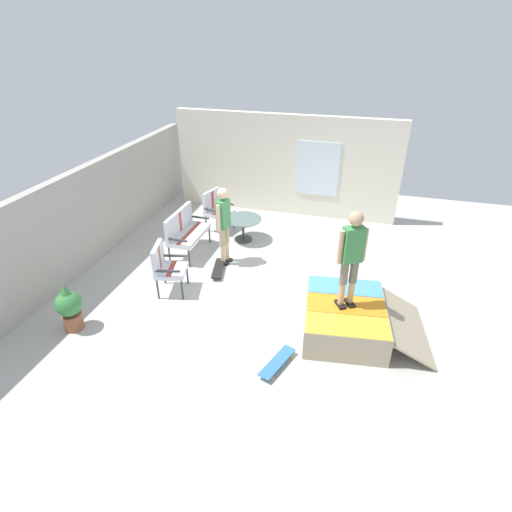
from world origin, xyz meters
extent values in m
cube|color=beige|center=(0.00, 0.00, -0.05)|extent=(12.00, 12.00, 0.10)
cube|color=#ADA89E|center=(0.00, 4.00, 1.04)|extent=(9.00, 0.20, 2.08)
cube|color=silver|center=(3.80, 0.50, 1.33)|extent=(0.20, 6.00, 2.66)
cube|color=silver|center=(3.69, -0.40, 1.35)|extent=(0.03, 1.10, 1.40)
cube|color=tan|center=(-0.95, -1.61, 0.27)|extent=(1.80, 1.54, 0.54)
cube|color=yellow|center=(-1.50, -1.68, 0.54)|extent=(0.69, 1.35, 0.01)
cube|color=orange|center=(-0.95, -1.61, 0.54)|extent=(0.69, 1.35, 0.01)
cube|color=#4C99D8|center=(-0.41, -1.54, 0.54)|extent=(0.69, 1.35, 0.01)
cylinder|color=#B2B2B7|center=(-1.04, -0.97, 0.51)|extent=(1.57, 0.25, 0.05)
cube|color=tan|center=(-0.83, -2.61, 0.24)|extent=(1.69, 0.97, 0.45)
cylinder|color=#38383D|center=(0.27, 1.81, 0.22)|extent=(0.04, 0.04, 0.44)
cylinder|color=#38383D|center=(1.44, 1.80, 0.22)|extent=(0.04, 0.04, 0.44)
cylinder|color=#38383D|center=(0.27, 2.28, 0.22)|extent=(0.04, 0.04, 0.44)
cylinder|color=#38383D|center=(1.44, 2.27, 0.22)|extent=(0.04, 0.04, 0.44)
cube|color=silver|center=(0.85, 2.04, 0.48)|extent=(1.25, 0.56, 0.08)
cube|color=#B74738|center=(0.85, 2.04, 0.52)|extent=(1.21, 0.11, 0.00)
cube|color=silver|center=(0.86, 2.27, 0.77)|extent=(1.25, 0.09, 0.50)
cube|color=#B74738|center=(0.86, 2.27, 0.77)|extent=(0.10, 0.08, 0.46)
cube|color=#38383D|center=(0.25, 2.04, 0.64)|extent=(0.04, 0.47, 0.04)
cube|color=#38383D|center=(1.46, 2.03, 0.64)|extent=(0.04, 0.47, 0.04)
cylinder|color=#38383D|center=(1.88, 1.66, 0.22)|extent=(0.04, 0.04, 0.44)
cylinder|color=#38383D|center=(2.39, 1.51, 0.22)|extent=(0.04, 0.04, 0.44)
cylinder|color=#38383D|center=(2.01, 2.11, 0.22)|extent=(0.04, 0.04, 0.44)
cylinder|color=#38383D|center=(2.53, 1.96, 0.22)|extent=(0.04, 0.04, 0.44)
cube|color=silver|center=(2.20, 1.81, 0.48)|extent=(0.75, 0.70, 0.08)
cube|color=#B74738|center=(2.20, 1.81, 0.52)|extent=(0.58, 0.26, 0.00)
cube|color=silver|center=(2.27, 2.04, 0.77)|extent=(0.62, 0.25, 0.50)
cube|color=#B74738|center=(2.27, 2.04, 0.77)|extent=(0.12, 0.11, 0.46)
cube|color=#38383D|center=(1.92, 1.89, 0.64)|extent=(0.17, 0.46, 0.04)
cube|color=#38383D|center=(2.48, 1.73, 0.64)|extent=(0.17, 0.46, 0.04)
cylinder|color=#38383D|center=(-0.87, 1.45, 0.22)|extent=(0.04, 0.04, 0.44)
cylinder|color=#38383D|center=(-0.34, 1.58, 0.22)|extent=(0.04, 0.04, 0.44)
cylinder|color=#38383D|center=(-0.98, 1.90, 0.22)|extent=(0.04, 0.04, 0.44)
cylinder|color=#38383D|center=(-0.46, 2.03, 0.22)|extent=(0.04, 0.04, 0.44)
cube|color=silver|center=(-0.66, 1.74, 0.48)|extent=(0.73, 0.68, 0.08)
cube|color=#B74738|center=(-0.66, 1.74, 0.52)|extent=(0.59, 0.24, 0.00)
cube|color=silver|center=(-0.72, 1.97, 0.77)|extent=(0.62, 0.23, 0.50)
cube|color=#B74738|center=(-0.72, 1.97, 0.77)|extent=(0.12, 0.11, 0.46)
cube|color=#38383D|center=(-0.94, 1.67, 0.64)|extent=(0.15, 0.47, 0.04)
cube|color=#38383D|center=(-0.38, 1.81, 0.64)|extent=(0.15, 0.47, 0.04)
cylinder|color=#38383D|center=(1.82, 1.07, 0.28)|extent=(0.06, 0.06, 0.55)
cylinder|color=#38383D|center=(1.82, 1.07, 0.01)|extent=(0.44, 0.44, 0.03)
cylinder|color=slate|center=(1.82, 1.07, 0.56)|extent=(0.90, 0.90, 0.02)
cube|color=black|center=(0.59, 1.15, 0.03)|extent=(0.15, 0.26, 0.05)
cylinder|color=beige|center=(0.59, 1.15, 0.26)|extent=(0.10, 0.10, 0.41)
cylinder|color=tan|center=(0.59, 1.15, 0.67)|extent=(0.13, 0.13, 0.41)
cube|color=black|center=(0.76, 1.12, 0.03)|extent=(0.15, 0.26, 0.05)
cylinder|color=beige|center=(0.76, 1.12, 0.26)|extent=(0.10, 0.10, 0.41)
cylinder|color=tan|center=(0.76, 1.12, 0.67)|extent=(0.13, 0.13, 0.41)
cube|color=#3F8C4C|center=(0.68, 1.13, 1.17)|extent=(0.35, 0.23, 0.61)
sphere|color=beige|center=(0.68, 1.13, 1.62)|extent=(0.23, 0.23, 0.23)
cylinder|color=beige|center=(0.48, 1.17, 1.15)|extent=(0.08, 0.08, 0.58)
cylinder|color=beige|center=(0.87, 1.10, 1.15)|extent=(0.08, 0.08, 0.58)
cube|color=black|center=(-1.02, -1.52, 0.58)|extent=(0.26, 0.22, 0.05)
cylinder|color=tan|center=(-1.02, -1.52, 0.80)|extent=(0.10, 0.10, 0.40)
cylinder|color=slate|center=(-1.02, -1.52, 1.20)|extent=(0.13, 0.13, 0.40)
cube|color=black|center=(-0.93, -1.66, 0.58)|extent=(0.26, 0.22, 0.05)
cylinder|color=tan|center=(-0.93, -1.66, 0.80)|extent=(0.10, 0.10, 0.40)
cylinder|color=slate|center=(-0.93, -1.66, 1.20)|extent=(0.13, 0.13, 0.40)
cube|color=#3F8C4C|center=(-0.97, -1.59, 1.69)|extent=(0.32, 0.37, 0.59)
sphere|color=tan|center=(-0.97, -1.59, 2.13)|extent=(0.23, 0.23, 0.23)
cylinder|color=tan|center=(-1.08, -1.42, 1.67)|extent=(0.08, 0.08, 0.56)
cylinder|color=tan|center=(-0.87, -1.76, 1.67)|extent=(0.08, 0.08, 0.56)
cube|color=black|center=(0.25, 1.14, 0.09)|extent=(0.82, 0.36, 0.02)
cylinder|color=#333333|center=(0.55, 1.12, 0.03)|extent=(0.06, 0.04, 0.06)
cylinder|color=#333333|center=(0.51, 1.27, 0.03)|extent=(0.06, 0.04, 0.06)
cylinder|color=#333333|center=(0.00, 1.00, 0.03)|extent=(0.06, 0.04, 0.06)
cylinder|color=#333333|center=(-0.04, 1.16, 0.03)|extent=(0.06, 0.04, 0.06)
cube|color=#3372B2|center=(-2.11, -0.71, 0.09)|extent=(0.82, 0.45, 0.02)
cylinder|color=gold|center=(-1.87, -0.88, 0.03)|extent=(0.06, 0.05, 0.06)
cylinder|color=gold|center=(-1.82, -0.73, 0.03)|extent=(0.06, 0.05, 0.06)
cylinder|color=gold|center=(-2.40, -0.70, 0.03)|extent=(0.06, 0.05, 0.06)
cylinder|color=gold|center=(-2.34, -0.54, 0.03)|extent=(0.06, 0.05, 0.06)
cylinder|color=brown|center=(-2.18, 2.91, 0.15)|extent=(0.32, 0.32, 0.30)
sphere|color=#387F3D|center=(-2.18, 2.91, 0.52)|extent=(0.44, 0.44, 0.44)
cone|color=#387F3D|center=(-2.18, 2.91, 0.78)|extent=(0.24, 0.24, 0.28)
camera|label=1|loc=(-6.66, -1.66, 4.63)|focal=28.54mm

